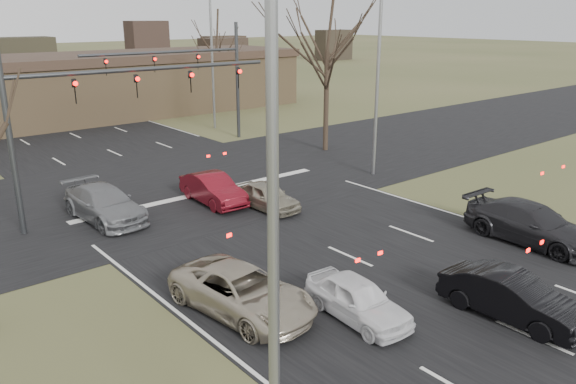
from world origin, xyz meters
The scene contains 17 objects.
ground centered at (0.00, 0.00, 0.00)m, with size 360.00×360.00×0.00m, color #424A27.
road_cross centered at (0.00, 15.00, 0.01)m, with size 200.00×14.00×0.02m, color black.
building centered at (2.00, 38.00, 2.67)m, with size 42.40×10.40×5.30m.
mast_arm_near centered at (-5.23, 13.00, 5.07)m, with size 12.12×0.24×8.00m.
mast_arm_far centered at (6.18, 23.00, 5.02)m, with size 11.12×0.24×8.00m.
streetlight_left centered at (-8.82, -4.00, 5.59)m, with size 2.34×0.25×10.00m.
streetlight_right_near centered at (8.82, 10.00, 5.59)m, with size 2.34×0.25×10.00m.
streetlight_right_far centered at (9.32, 27.00, 5.59)m, with size 2.34×0.25×10.00m.
tree_right_near centered at (11.00, 16.00, 8.90)m, with size 6.90×6.90×11.50m.
tree_right_far centered at (15.00, 35.00, 6.96)m, with size 5.40×5.40×9.00m.
car_silver_suv centered at (-5.30, 2.24, 0.67)m, with size 2.23×4.85×1.35m, color #AA9F8A.
car_white_sedan centered at (-2.94, -0.17, 0.61)m, with size 1.45×3.60×1.23m, color white.
car_black_hatch centered at (0.50, -2.99, 0.68)m, with size 1.44×4.13×1.36m, color black.
car_charcoal_sedan centered at (6.40, -0.45, 0.76)m, with size 2.12×5.21×1.51m, color black.
car_grey_ahead centered at (-5.30, 12.50, 0.72)m, with size 2.02×4.97×1.44m, color slate.
car_red_ahead centered at (-0.50, 11.43, 0.69)m, with size 1.45×4.17×1.37m, color #5F0D17.
car_silver_ahead centered at (0.93, 9.17, 0.61)m, with size 1.44×3.58×1.22m, color gray.
Camera 1 is at (-13.73, -10.07, 8.43)m, focal length 35.00 mm.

